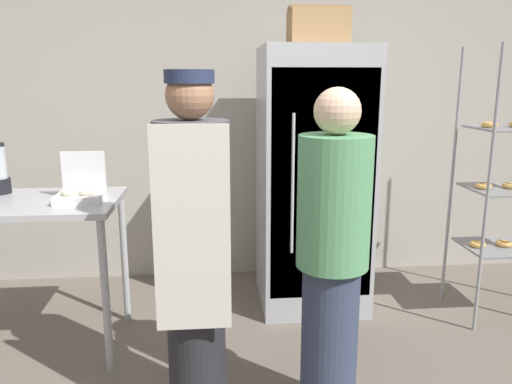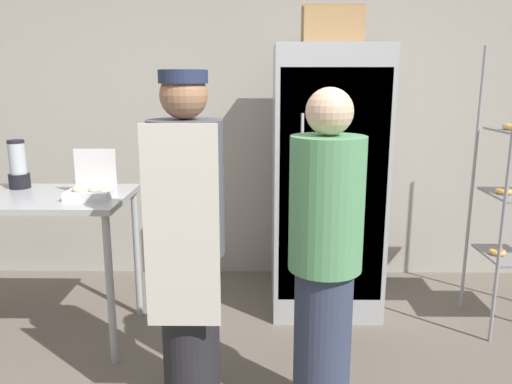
{
  "view_description": "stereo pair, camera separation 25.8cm",
  "coord_description": "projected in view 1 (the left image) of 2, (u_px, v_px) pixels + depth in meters",
  "views": [
    {
      "loc": [
        -0.11,
        -1.76,
        1.62
      ],
      "look_at": [
        0.12,
        0.8,
        1.04
      ],
      "focal_mm": 35.0,
      "sensor_mm": 36.0,
      "label": 1
    },
    {
      "loc": [
        0.15,
        -1.77,
        1.62
      ],
      "look_at": [
        0.12,
        0.8,
        1.04
      ],
      "focal_mm": 35.0,
      "sensor_mm": 36.0,
      "label": 2
    }
  ],
  "objects": [
    {
      "name": "donut_box",
      "position": [
        81.0,
        193.0,
        2.86
      ],
      "size": [
        0.26,
        0.23,
        0.28
      ],
      "color": "white",
      "rests_on": "prep_counter"
    },
    {
      "name": "back_wall",
      "position": [
        225.0,
        97.0,
        4.03
      ],
      "size": [
        6.4,
        0.12,
        2.96
      ],
      "primitive_type": "cube",
      "color": "#ADA89E",
      "rests_on": "ground_plane"
    },
    {
      "name": "person_customer",
      "position": [
        332.0,
        257.0,
        2.32
      ],
      "size": [
        0.34,
        0.34,
        1.59
      ],
      "color": "#333D56",
      "rests_on": "ground_plane"
    },
    {
      "name": "baking_rack",
      "position": [
        510.0,
        188.0,
        3.36
      ],
      "size": [
        0.61,
        0.5,
        1.84
      ],
      "color": "#93969B",
      "rests_on": "ground_plane"
    },
    {
      "name": "prep_counter",
      "position": [
        21.0,
        219.0,
        2.92
      ],
      "size": [
        1.13,
        0.69,
        0.94
      ],
      "color": "#ADAFB5",
      "rests_on": "ground_plane"
    },
    {
      "name": "cardboard_storage_box",
      "position": [
        318.0,
        27.0,
        3.29
      ],
      "size": [
        0.39,
        0.26,
        0.25
      ],
      "color": "#A87F51",
      "rests_on": "refrigerator"
    },
    {
      "name": "person_baker",
      "position": [
        194.0,
        243.0,
        2.35
      ],
      "size": [
        0.35,
        0.37,
        1.66
      ],
      "color": "#232328",
      "rests_on": "ground_plane"
    },
    {
      "name": "refrigerator",
      "position": [
        313.0,
        180.0,
        3.56
      ],
      "size": [
        0.74,
        0.75,
        1.84
      ],
      "color": "#ADAFB5",
      "rests_on": "ground_plane"
    }
  ]
}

